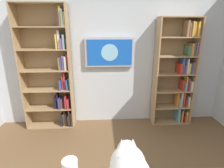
# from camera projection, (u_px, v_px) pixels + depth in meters

# --- Properties ---
(wall_back) EXTENTS (4.52, 0.06, 2.70)m
(wall_back) POSITION_uv_depth(u_px,v_px,m) (111.00, 55.00, 3.35)
(wall_back) COLOR silver
(wall_back) RESTS_ON ground
(bookshelf_left) EXTENTS (0.75, 0.28, 2.04)m
(bookshelf_left) POSITION_uv_depth(u_px,v_px,m) (179.00, 74.00, 3.37)
(bookshelf_left) COLOR tan
(bookshelf_left) RESTS_ON ground
(bookshelf_right) EXTENTS (0.89, 0.28, 2.25)m
(bookshelf_right) POSITION_uv_depth(u_px,v_px,m) (53.00, 73.00, 3.22)
(bookshelf_right) COLOR tan
(bookshelf_right) RESTS_ON ground
(wall_mounted_tv) EXTENTS (0.90, 0.07, 0.54)m
(wall_mounted_tv) POSITION_uv_depth(u_px,v_px,m) (110.00, 52.00, 3.25)
(wall_mounted_tv) COLOR #B7B7BC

